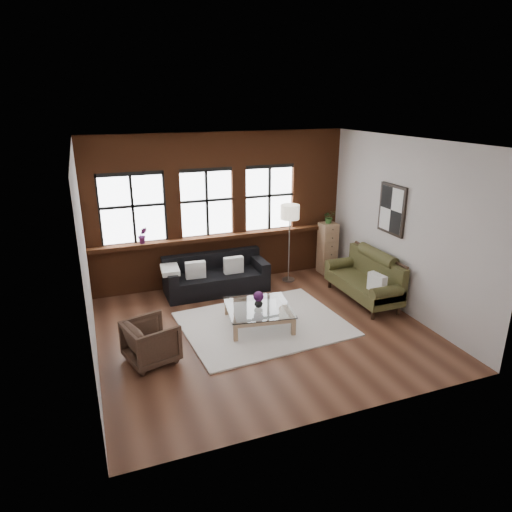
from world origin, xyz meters
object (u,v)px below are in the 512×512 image
object	(u,v)px
armchair	(151,342)
drawer_chest	(327,248)
floor_lamp	(289,240)
vase	(259,303)
dark_sofa	(216,274)
vintage_settee	(363,277)
coffee_table	(259,316)

from	to	relation	value
armchair	drawer_chest	distance (m)	5.00
floor_lamp	vase	bearing A→B (deg)	-128.17
dark_sofa	drawer_chest	distance (m)	2.71
vase	floor_lamp	world-z (taller)	floor_lamp
dark_sofa	drawer_chest	world-z (taller)	drawer_chest
drawer_chest	armchair	bearing A→B (deg)	-151.05
vintage_settee	armchair	distance (m)	4.33
dark_sofa	drawer_chest	xyz separation A→B (m)	(2.70, 0.17, 0.20)
dark_sofa	floor_lamp	bearing A→B (deg)	0.84
vintage_settee	drawer_chest	xyz separation A→B (m)	(0.11, 1.63, 0.09)
coffee_table	drawer_chest	world-z (taller)	drawer_chest
dark_sofa	floor_lamp	xyz separation A→B (m)	(1.66, 0.02, 0.55)
dark_sofa	drawer_chest	size ratio (longest dim) A/B	1.80
vintage_settee	vase	size ratio (longest dim) A/B	11.42
coffee_table	armchair	bearing A→B (deg)	-165.51
coffee_table	drawer_chest	distance (m)	3.12
vase	drawer_chest	size ratio (longest dim) A/B	0.14
armchair	vase	size ratio (longest dim) A/B	4.52
floor_lamp	coffee_table	bearing A→B (deg)	-128.17
dark_sofa	vintage_settee	distance (m)	2.98
vintage_settee	floor_lamp	world-z (taller)	floor_lamp
vase	drawer_chest	xyz separation A→B (m)	(2.42, 1.91, 0.14)
coffee_table	vase	world-z (taller)	vase
coffee_table	floor_lamp	world-z (taller)	floor_lamp
floor_lamp	armchair	bearing A→B (deg)	-145.74
vintage_settee	armchair	bearing A→B (deg)	-169.60
coffee_table	floor_lamp	xyz separation A→B (m)	(1.39, 1.77, 0.75)
vase	dark_sofa	bearing A→B (deg)	98.93
dark_sofa	coffee_table	size ratio (longest dim) A/B	1.89
dark_sofa	vase	size ratio (longest dim) A/B	13.07
vintage_settee	vase	world-z (taller)	vintage_settee
dark_sofa	coffee_table	bearing A→B (deg)	-81.07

